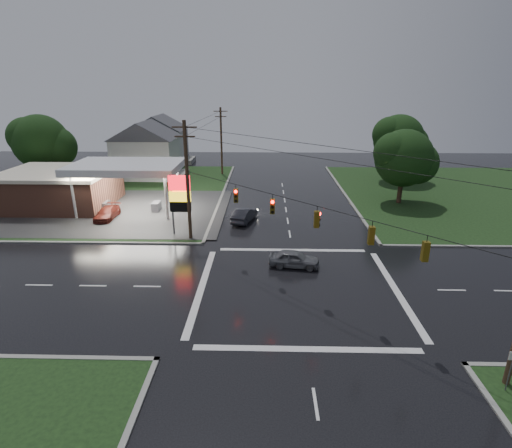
{
  "coord_description": "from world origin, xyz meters",
  "views": [
    {
      "loc": [
        -2.39,
        -25.69,
        14.0
      ],
      "look_at": [
        -3.18,
        5.38,
        3.0
      ],
      "focal_mm": 28.0,
      "sensor_mm": 36.0,
      "label": 1
    }
  ],
  "objects_px": {
    "utility_pole_nw": "(187,180)",
    "utility_pole_n": "(221,140)",
    "tree_ne_far": "(400,140)",
    "car_north": "(244,215)",
    "gas_station": "(69,186)",
    "car_crossing": "(294,259)",
    "tree_ne_near": "(405,158)",
    "tree_nw_behind": "(42,142)",
    "pylon_sign": "(180,195)",
    "house_near": "(146,149)",
    "car_pump": "(107,213)",
    "house_far": "(160,139)"
  },
  "relations": [
    {
      "from": "tree_nw_behind",
      "to": "tree_ne_near",
      "type": "height_order",
      "value": "tree_nw_behind"
    },
    {
      "from": "car_north",
      "to": "tree_nw_behind",
      "type": "bearing_deg",
      "value": -10.52
    },
    {
      "from": "tree_ne_far",
      "to": "car_north",
      "type": "distance_m",
      "value": 29.62
    },
    {
      "from": "utility_pole_n",
      "to": "tree_nw_behind",
      "type": "height_order",
      "value": "utility_pole_n"
    },
    {
      "from": "house_far",
      "to": "tree_ne_far",
      "type": "xyz_separation_m",
      "value": [
        39.1,
        -14.01,
        1.77
      ]
    },
    {
      "from": "house_near",
      "to": "car_crossing",
      "type": "xyz_separation_m",
      "value": [
        20.89,
        -32.37,
        -3.72
      ]
    },
    {
      "from": "house_near",
      "to": "house_far",
      "type": "xyz_separation_m",
      "value": [
        -1.0,
        12.0,
        0.0
      ]
    },
    {
      "from": "house_far",
      "to": "car_north",
      "type": "distance_m",
      "value": 37.69
    },
    {
      "from": "house_far",
      "to": "car_crossing",
      "type": "bearing_deg",
      "value": -63.74
    },
    {
      "from": "gas_station",
      "to": "utility_pole_n",
      "type": "distance_m",
      "value": 24.6
    },
    {
      "from": "tree_nw_behind",
      "to": "tree_ne_far",
      "type": "bearing_deg",
      "value": 4.49
    },
    {
      "from": "house_far",
      "to": "pylon_sign",
      "type": "bearing_deg",
      "value": -73.02
    },
    {
      "from": "house_near",
      "to": "tree_ne_near",
      "type": "height_order",
      "value": "tree_ne_near"
    },
    {
      "from": "pylon_sign",
      "to": "house_far",
      "type": "height_order",
      "value": "house_far"
    },
    {
      "from": "gas_station",
      "to": "car_crossing",
      "type": "height_order",
      "value": "gas_station"
    },
    {
      "from": "pylon_sign",
      "to": "house_far",
      "type": "distance_m",
      "value": 39.21
    },
    {
      "from": "utility_pole_nw",
      "to": "tree_ne_near",
      "type": "xyz_separation_m",
      "value": [
        23.64,
        12.49,
        -0.16
      ]
    },
    {
      "from": "utility_pole_nw",
      "to": "house_near",
      "type": "bearing_deg",
      "value": 113.37
    },
    {
      "from": "gas_station",
      "to": "tree_nw_behind",
      "type": "distance_m",
      "value": 13.63
    },
    {
      "from": "utility_pole_nw",
      "to": "car_crossing",
      "type": "bearing_deg",
      "value": -31.87
    },
    {
      "from": "car_north",
      "to": "car_crossing",
      "type": "distance_m",
      "value": 11.99
    },
    {
      "from": "utility_pole_nw",
      "to": "house_near",
      "type": "distance_m",
      "value": 28.9
    },
    {
      "from": "utility_pole_nw",
      "to": "tree_nw_behind",
      "type": "bearing_deg",
      "value": 139.9
    },
    {
      "from": "utility_pole_nw",
      "to": "house_far",
      "type": "xyz_separation_m",
      "value": [
        -12.45,
        38.5,
        -1.32
      ]
    },
    {
      "from": "car_north",
      "to": "house_near",
      "type": "bearing_deg",
      "value": -35.45
    },
    {
      "from": "utility_pole_nw",
      "to": "car_north",
      "type": "height_order",
      "value": "utility_pole_nw"
    },
    {
      "from": "utility_pole_nw",
      "to": "utility_pole_n",
      "type": "relative_size",
      "value": 1.05
    },
    {
      "from": "utility_pole_nw",
      "to": "tree_nw_behind",
      "type": "height_order",
      "value": "utility_pole_nw"
    },
    {
      "from": "house_near",
      "to": "car_north",
      "type": "bearing_deg",
      "value": -52.59
    },
    {
      "from": "tree_ne_near",
      "to": "tree_ne_far",
      "type": "relative_size",
      "value": 0.92
    },
    {
      "from": "tree_ne_far",
      "to": "car_crossing",
      "type": "distance_m",
      "value": 35.33
    },
    {
      "from": "pylon_sign",
      "to": "car_north",
      "type": "relative_size",
      "value": 1.35
    },
    {
      "from": "house_near",
      "to": "tree_ne_near",
      "type": "distance_m",
      "value": 37.8
    },
    {
      "from": "pylon_sign",
      "to": "tree_ne_near",
      "type": "relative_size",
      "value": 0.67
    },
    {
      "from": "utility_pole_nw",
      "to": "house_far",
      "type": "relative_size",
      "value": 1.0
    },
    {
      "from": "car_pump",
      "to": "utility_pole_nw",
      "type": "bearing_deg",
      "value": -28.46
    },
    {
      "from": "car_north",
      "to": "car_pump",
      "type": "bearing_deg",
      "value": 15.36
    },
    {
      "from": "tree_nw_behind",
      "to": "car_pump",
      "type": "distance_m",
      "value": 21.26
    },
    {
      "from": "gas_station",
      "to": "utility_pole_nw",
      "type": "height_order",
      "value": "utility_pole_nw"
    },
    {
      "from": "gas_station",
      "to": "car_pump",
      "type": "xyz_separation_m",
      "value": [
        6.04,
        -4.53,
        -1.9
      ]
    },
    {
      "from": "tree_nw_behind",
      "to": "tree_ne_near",
      "type": "relative_size",
      "value": 1.11
    },
    {
      "from": "gas_station",
      "to": "utility_pole_nw",
      "type": "distance_m",
      "value": 19.38
    },
    {
      "from": "gas_station",
      "to": "car_north",
      "type": "relative_size",
      "value": 5.88
    },
    {
      "from": "pylon_sign",
      "to": "utility_pole_n",
      "type": "relative_size",
      "value": 0.57
    },
    {
      "from": "tree_nw_behind",
      "to": "car_pump",
      "type": "bearing_deg",
      "value": -46.22
    },
    {
      "from": "pylon_sign",
      "to": "house_far",
      "type": "relative_size",
      "value": 0.54
    },
    {
      "from": "pylon_sign",
      "to": "utility_pole_n",
      "type": "bearing_deg",
      "value": 87.92
    },
    {
      "from": "car_north",
      "to": "car_crossing",
      "type": "bearing_deg",
      "value": 129.69
    },
    {
      "from": "pylon_sign",
      "to": "house_near",
      "type": "bearing_deg",
      "value": 112.28
    },
    {
      "from": "house_near",
      "to": "car_pump",
      "type": "xyz_separation_m",
      "value": [
        1.31,
        -20.83,
        -3.76
      ]
    }
  ]
}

